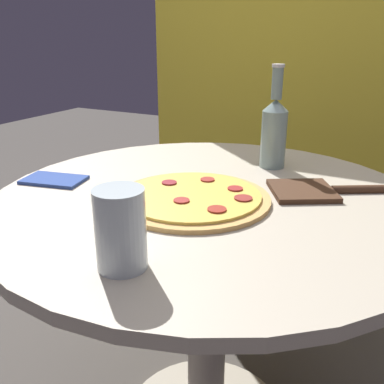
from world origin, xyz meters
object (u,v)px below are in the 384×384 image
(beer_bottle, at_px, (274,130))
(drinking_glass, at_px, (121,229))
(pizza_paddle, at_px, (316,190))
(pizza, at_px, (192,197))

(beer_bottle, bearing_deg, drinking_glass, -94.11)
(pizza_paddle, bearing_deg, beer_bottle, 105.43)
(pizza, relative_size, beer_bottle, 1.27)
(pizza, height_order, drinking_glass, drinking_glass)
(pizza, xyz_separation_m, pizza_paddle, (0.23, 0.17, -0.00))
(beer_bottle, bearing_deg, pizza, -103.38)
(pizza_paddle, height_order, drinking_glass, drinking_glass)
(beer_bottle, relative_size, pizza_paddle, 0.96)
(beer_bottle, distance_m, drinking_glass, 0.62)
(drinking_glass, bearing_deg, pizza_paddle, 67.32)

